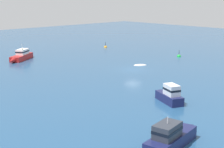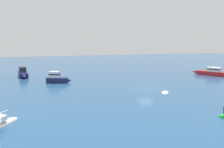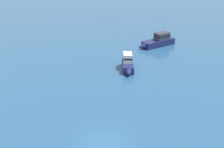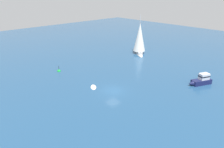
{
  "view_description": "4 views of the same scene",
  "coord_description": "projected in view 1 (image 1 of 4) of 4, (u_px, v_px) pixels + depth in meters",
  "views": [
    {
      "loc": [
        -38.05,
        41.11,
        12.22
      ],
      "look_at": [
        -3.6,
        8.31,
        1.19
      ],
      "focal_mm": 54.19,
      "sensor_mm": 36.0,
      "label": 1
    },
    {
      "loc": [
        -16.84,
        -36.37,
        8.99
      ],
      "look_at": [
        -4.23,
        7.49,
        1.67
      ],
      "focal_mm": 36.04,
      "sensor_mm": 36.0,
      "label": 2
    },
    {
      "loc": [
        23.86,
        -9.67,
        18.27
      ],
      "look_at": [
        -9.46,
        5.06,
        2.44
      ],
      "focal_mm": 52.89,
      "sensor_mm": 36.0,
      "label": 3
    },
    {
      "loc": [
        25.04,
        26.44,
        18.06
      ],
      "look_at": [
        -1.19,
        -1.54,
        2.68
      ],
      "focal_mm": 34.11,
      "sensor_mm": 36.0,
      "label": 4
    }
  ],
  "objects": [
    {
      "name": "launch",
      "position": [
        172.0,
        136.0,
        28.0
      ],
      "size": [
        2.84,
        7.57,
        2.81
      ],
      "rotation": [
        0.0,
        0.0,
        4.87
      ],
      "color": "#191E4C",
      "rests_on": "ground"
    },
    {
      "name": "rib",
      "position": [
        140.0,
        65.0,
        60.99
      ],
      "size": [
        2.26,
        2.59,
        0.39
      ],
      "rotation": [
        0.0,
        0.0,
        0.97
      ],
      "color": "silver",
      "rests_on": "ground"
    },
    {
      "name": "motor_cruiser",
      "position": [
        21.0,
        56.0,
        65.99
      ],
      "size": [
        5.79,
        7.39,
        3.12
      ],
      "rotation": [
        0.0,
        0.0,
        2.18
      ],
      "color": "#B21E1E",
      "rests_on": "ground"
    },
    {
      "name": "launch_1",
      "position": [
        169.0,
        95.0,
        39.63
      ],
      "size": [
        5.21,
        3.19,
        2.27
      ],
      "rotation": [
        0.0,
        0.0,
        5.88
      ],
      "color": "#191E4C",
      "rests_on": "ground"
    },
    {
      "name": "mooring_buoy",
      "position": [
        106.0,
        47.0,
        82.06
      ],
      "size": [
        0.8,
        0.8,
        1.67
      ],
      "color": "orange",
      "rests_on": "ground"
    },
    {
      "name": "ground_plane",
      "position": [
        133.0,
        70.0,
        57.22
      ],
      "size": [
        160.0,
        160.0,
        0.0
      ],
      "primitive_type": "plane",
      "color": "navy"
    },
    {
      "name": "channel_buoy",
      "position": [
        179.0,
        57.0,
        69.66
      ],
      "size": [
        0.83,
        0.83,
        1.72
      ],
      "color": "green",
      "rests_on": "ground"
    }
  ]
}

